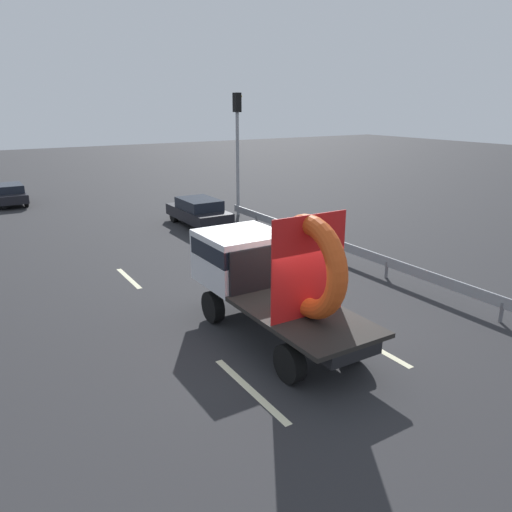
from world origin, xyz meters
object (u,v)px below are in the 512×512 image
at_px(flatbed_truck, 262,271).
at_px(traffic_light, 237,137).
at_px(distant_sedan, 199,211).
at_px(oncoming_car, 9,194).

xyz_separation_m(flatbed_truck, traffic_light, (6.15, 11.95, 2.34)).
xyz_separation_m(flatbed_truck, distant_sedan, (3.41, 10.87, -0.86)).
height_order(distant_sedan, oncoming_car, distant_sedan).
distance_m(flatbed_truck, oncoming_car, 21.28).
xyz_separation_m(distant_sedan, traffic_light, (2.73, 1.08, 3.20)).
distance_m(flatbed_truck, traffic_light, 13.64).
xyz_separation_m(distant_sedan, oncoming_car, (-6.92, 10.10, -0.06)).
distance_m(distant_sedan, traffic_light, 4.34).
bearing_deg(traffic_light, oncoming_car, 136.93).
relative_size(distant_sedan, traffic_light, 0.65).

